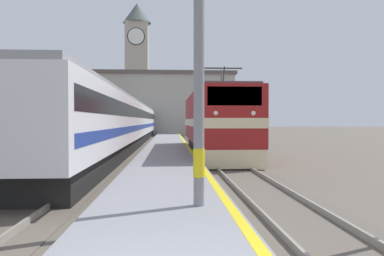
# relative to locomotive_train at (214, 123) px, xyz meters

# --- Properties ---
(ground_plane) EXTENTS (200.00, 200.00, 0.00)m
(ground_plane) POSITION_rel_locomotive_train_xyz_m (-2.88, 10.83, -1.99)
(ground_plane) COLOR #60564C
(platform) EXTENTS (3.09, 140.00, 0.35)m
(platform) POSITION_rel_locomotive_train_xyz_m (-2.88, 5.83, -1.82)
(platform) COLOR gray
(platform) RESTS_ON ground
(rail_track_near) EXTENTS (2.84, 140.00, 0.16)m
(rail_track_near) POSITION_rel_locomotive_train_xyz_m (0.00, 5.83, -1.96)
(rail_track_near) COLOR #60564C
(rail_track_near) RESTS_ON ground
(rail_track_far) EXTENTS (2.83, 140.00, 0.16)m
(rail_track_far) POSITION_rel_locomotive_train_xyz_m (-6.34, 5.83, -1.96)
(rail_track_far) COLOR #60564C
(rail_track_far) RESTS_ON ground
(locomotive_train) EXTENTS (2.92, 14.54, 4.87)m
(locomotive_train) POSITION_rel_locomotive_train_xyz_m (0.00, 0.00, 0.00)
(locomotive_train) COLOR black
(locomotive_train) RESTS_ON ground
(passenger_train) EXTENTS (2.92, 48.67, 3.63)m
(passenger_train) POSITION_rel_locomotive_train_xyz_m (-6.34, 9.66, -0.02)
(passenger_train) COLOR black
(passenger_train) RESTS_ON ground
(catenary_mast) EXTENTS (2.42, 0.25, 7.59)m
(catenary_mast) POSITION_rel_locomotive_train_xyz_m (-2.02, -14.99, 2.18)
(catenary_mast) COLOR gray
(catenary_mast) RESTS_ON platform
(clock_tower) EXTENTS (5.14, 5.14, 23.93)m
(clock_tower) POSITION_rel_locomotive_train_xyz_m (-8.74, 47.29, 10.79)
(clock_tower) COLOR #ADA393
(clock_tower) RESTS_ON ground
(station_building) EXTENTS (22.73, 8.86, 9.29)m
(station_building) POSITION_rel_locomotive_train_xyz_m (-4.49, 34.23, 2.67)
(station_building) COLOR #A8A399
(station_building) RESTS_ON ground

